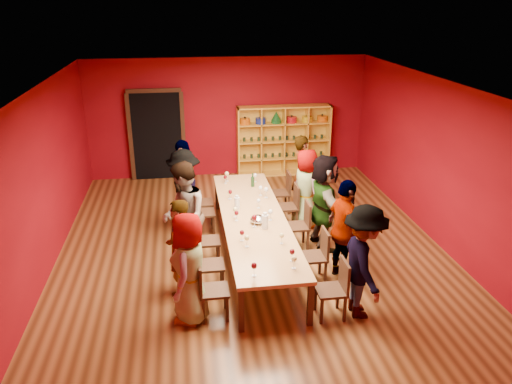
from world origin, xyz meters
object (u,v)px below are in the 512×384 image
person_left_2 (184,216)px  chair_person_right_4 (283,190)px  person_right_2 (324,202)px  wine_bottle (253,181)px  person_left_1 (179,247)px  person_right_3 (306,189)px  chair_person_right_0 (336,286)px  spittoon_bowl (258,219)px  chair_person_left_1 (206,262)px  chair_person_right_3 (291,204)px  person_right_1 (344,231)px  chair_person_right_2 (301,223)px  shelving_unit (283,137)px  chair_person_left_0 (208,287)px  tasting_table (254,219)px  chair_person_left_2 (203,238)px  chair_person_right_1 (318,253)px  person_right_4 (302,174)px  person_left_4 (185,183)px  person_left_3 (185,193)px  chair_person_left_4 (199,200)px  person_left_0 (189,268)px  chair_person_left_3 (200,210)px  person_right_0 (363,262)px

person_left_2 → chair_person_right_4: person_left_2 is taller
person_right_2 → wine_bottle: person_right_2 is taller
person_left_1 → person_right_3: 3.29m
chair_person_right_0 → spittoon_bowl: (-0.87, 1.75, 0.32)m
chair_person_left_1 → chair_person_right_3: size_ratio=1.00×
person_right_1 → chair_person_right_2: person_right_1 is taller
shelving_unit → chair_person_left_0: (-2.31, -6.07, -0.49)m
wine_bottle → tasting_table: bearing=-97.4°
person_right_1 → spittoon_bowl: person_right_1 is taller
chair_person_left_2 → chair_person_right_0: 2.57m
tasting_table → chair_person_right_1: chair_person_right_1 is taller
chair_person_right_3 → person_right_3: size_ratio=0.55×
chair_person_right_0 → person_right_4: bearing=84.1°
chair_person_left_0 → chair_person_left_1: (0.00, 0.73, 0.00)m
chair_person_left_0 → person_right_4: person_right_4 is taller
shelving_unit → person_right_3: (-0.18, -3.24, -0.18)m
person_left_2 → person_left_4: 1.74m
chair_person_right_4 → spittoon_bowl: 2.29m
shelving_unit → person_left_1: (-2.71, -5.34, -0.20)m
tasting_table → person_left_3: size_ratio=2.61×
chair_person_left_4 → chair_person_right_4: (1.82, 0.29, 0.00)m
person_right_3 → person_left_0: bearing=121.3°
person_right_1 → chair_person_right_0: bearing=149.0°
chair_person_right_4 → person_right_3: bearing=-68.2°
person_left_0 → chair_person_right_2: size_ratio=1.85×
chair_person_right_2 → spittoon_bowl: (-0.87, -0.42, 0.32)m
person_left_4 → chair_person_right_1: (2.08, -2.55, -0.39)m
chair_person_left_1 → chair_person_right_1: size_ratio=1.00×
chair_person_left_0 → chair_person_left_2: size_ratio=1.00×
chair_person_left_0 → chair_person_left_4: bearing=90.0°
chair_person_right_3 → wine_bottle: wine_bottle is taller
person_left_0 → person_right_1: size_ratio=0.96×
chair_person_left_3 → person_right_0: 3.76m
chair_person_left_1 → chair_person_right_4: (1.82, 2.86, 0.00)m
spittoon_bowl → person_right_2: bearing=18.0°
chair_person_left_2 → chair_person_left_4: 1.74m
chair_person_left_0 → spittoon_bowl: chair_person_left_0 is taller
person_right_1 → person_right_4: (-0.02, 2.83, -0.02)m
shelving_unit → person_right_0: size_ratio=1.40×
person_left_2 → person_left_4: bearing=174.9°
person_left_4 → chair_person_left_1: bearing=20.2°
chair_person_right_2 → shelving_unit: bearing=83.3°
person_left_2 → spittoon_bowl: person_left_2 is taller
person_left_0 → spittoon_bowl: (1.20, 1.50, -0.01)m
person_left_0 → wine_bottle: (1.36, 3.25, 0.03)m
person_left_1 → person_left_2: bearing=-169.4°
chair_person_right_2 → wine_bottle: 1.55m
person_right_1 → chair_person_right_2: size_ratio=1.94×
person_right_2 → person_right_3: size_ratio=1.11×
person_left_1 → spittoon_bowl: person_left_1 is taller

